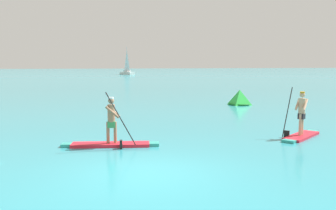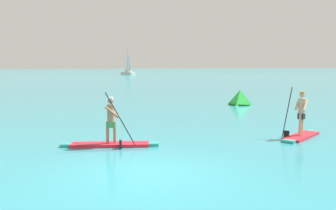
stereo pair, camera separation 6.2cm
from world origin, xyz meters
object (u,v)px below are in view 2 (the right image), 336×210
object	(u,v)px
paddleboarder_far_right	(301,127)
sailboat_right_horizon	(128,71)
race_marker_buoy	(240,98)
paddleboarder_mid_center	(111,136)

from	to	relation	value
paddleboarder_far_right	sailboat_right_horizon	distance (m)	87.14
paddleboarder_far_right	race_marker_buoy	xyz separation A→B (m)	(2.85, 11.43, 0.05)
paddleboarder_far_right	race_marker_buoy	distance (m)	11.78
paddleboarder_far_right	race_marker_buoy	world-z (taller)	paddleboarder_far_right
sailboat_right_horizon	paddleboarder_far_right	bearing A→B (deg)	153.53
paddleboarder_far_right	race_marker_buoy	bearing A→B (deg)	-139.93
paddleboarder_far_right	sailboat_right_horizon	size ratio (longest dim) A/B	0.35
sailboat_right_horizon	paddleboarder_mid_center	bearing A→B (deg)	148.70
paddleboarder_mid_center	paddleboarder_far_right	xyz separation A→B (m)	(7.37, -0.33, 0.07)
paddleboarder_mid_center	paddleboarder_far_right	bearing A→B (deg)	8.81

